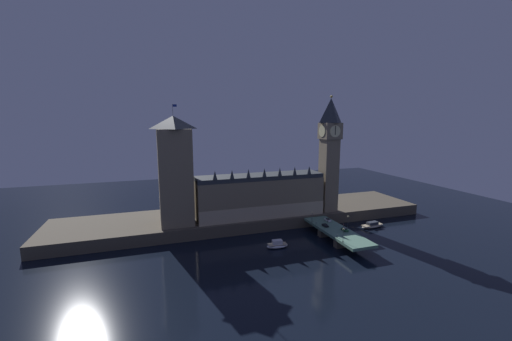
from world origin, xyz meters
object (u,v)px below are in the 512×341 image
Objects in this scene: pedestrian_far_rail at (316,223)px; victoria_tower at (175,171)px; boat_upstream at (277,245)px; car_southbound_trail at (328,220)px; street_lamp_near at (343,233)px; pedestrian_mid_walk at (344,225)px; pedestrian_near_rail at (337,236)px; boat_downstream at (372,225)px; street_lamp_mid at (348,220)px; car_northbound_lead at (325,225)px; street_lamp_far at (312,216)px; clock_tower at (329,151)px; car_southbound_lead at (345,230)px.

victoria_tower is at bearing 161.21° from pedestrian_far_rail.
car_southbound_trail is at bearing 19.10° from boat_upstream.
street_lamp_near is at bearing -31.87° from boat_upstream.
pedestrian_far_rail reaches higher than car_southbound_trail.
pedestrian_mid_walk is at bearing -74.36° from car_southbound_trail.
car_southbound_trail is 2.68× the size of pedestrian_mid_walk.
pedestrian_near_rail reaches higher than boat_downstream.
boat_downstream is (24.55, 10.97, -8.97)m from street_lamp_mid.
victoria_tower is 37.35× the size of pedestrian_near_rail.
street_lamp_near reaches higher than pedestrian_near_rail.
car_northbound_lead is 2.70× the size of pedestrian_far_rail.
street_lamp_mid reaches higher than pedestrian_mid_walk.
clock_tower is at bearing 40.06° from street_lamp_far.
pedestrian_near_rail reaches higher than boat_upstream.
street_lamp_mid is (3.37, -13.62, 3.69)m from car_southbound_trail.
pedestrian_near_rail is (-8.91, -6.83, 0.19)m from car_southbound_lead.
pedestrian_mid_walk is 0.26× the size of street_lamp_near.
street_lamp_mid is at bearing -76.11° from car_southbound_trail.
street_lamp_mid is at bearing -49.26° from street_lamp_far.
pedestrian_far_rail is at bearing -179.88° from boat_downstream.
car_southbound_lead is 31.42m from boat_downstream.
car_southbound_trail is at bearing 90.00° from car_southbound_lead.
victoria_tower is 13.51× the size of car_southbound_trail.
street_lamp_far is at bearing 112.12° from car_northbound_lead.
clock_tower is 90.16m from victoria_tower.
clock_tower reaches higher than pedestrian_far_rail.
boat_downstream is (33.86, 4.54, -5.25)m from car_northbound_lead.
car_southbound_lead is 5.56m from street_lamp_mid.
pedestrian_near_rail is 0.27× the size of street_lamp_far.
victoria_tower is 8.97× the size of street_lamp_mid.
clock_tower is 6.42× the size of boat_upstream.
victoria_tower is at bearing 167.43° from boat_downstream.
street_lamp_far is (-12.28, 11.71, 2.98)m from pedestrian_mid_walk.
street_lamp_far is at bearing 136.37° from pedestrian_mid_walk.
boat_upstream is at bearing -160.22° from pedestrian_far_rail.
boat_downstream is at bearing 28.78° from pedestrian_near_rail.
boat_upstream is (-25.95, 16.13, -8.60)m from street_lamp_near.
victoria_tower is 5.85× the size of boat_upstream.
victoria_tower is 87.26m from car_southbound_trail.
car_northbound_lead is (-16.02, -24.60, -36.49)m from clock_tower.
pedestrian_near_rail is at bearing -142.95° from street_lamp_mid.
victoria_tower is 89.68m from street_lamp_near.
pedestrian_near_rail reaches higher than car_northbound_lead.
street_lamp_near is at bearing -108.18° from car_southbound_trail.
car_southbound_lead is at bearing -90.00° from car_southbound_trail.
car_southbound_lead is (-10.08, -33.46, -36.46)m from clock_tower.
clock_tower is 49.62m from boat_downstream.
clock_tower reaches higher than pedestrian_near_rail.
street_lamp_near is at bearing -145.40° from boat_downstream.
clock_tower is 57.44m from pedestrian_near_rail.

